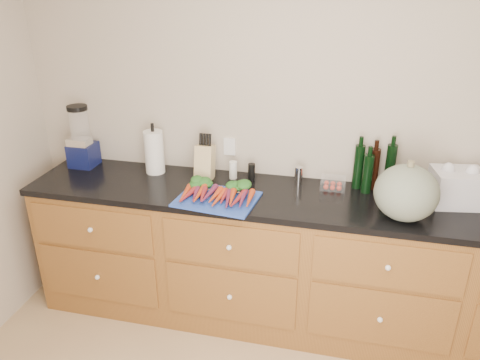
% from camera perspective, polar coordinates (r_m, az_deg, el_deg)
% --- Properties ---
extents(wall_back, '(4.10, 0.05, 2.60)m').
position_cam_1_polar(wall_back, '(3.05, 9.88, 6.54)').
color(wall_back, '#BAAC9A').
rests_on(wall_back, ground).
extents(cabinets, '(3.60, 0.64, 0.90)m').
position_cam_1_polar(cabinets, '(3.13, 8.33, -10.29)').
color(cabinets, brown).
rests_on(cabinets, ground).
extents(countertop, '(3.64, 0.62, 0.04)m').
position_cam_1_polar(countertop, '(2.89, 8.89, -2.55)').
color(countertop, black).
rests_on(countertop, cabinets).
extents(cutting_board, '(0.50, 0.40, 0.01)m').
position_cam_1_polar(cutting_board, '(2.82, -2.80, -2.35)').
color(cutting_board, '#2547B0').
rests_on(cutting_board, countertop).
extents(carrots, '(0.44, 0.30, 0.06)m').
position_cam_1_polar(carrots, '(2.84, -2.63, -1.52)').
color(carrots, '#C03C16').
rests_on(carrots, cutting_board).
extents(squash, '(0.35, 0.35, 0.31)m').
position_cam_1_polar(squash, '(2.71, 19.61, -1.47)').
color(squash, '#596554').
rests_on(squash, countertop).
extents(blender_appliance, '(0.17, 0.17, 0.43)m').
position_cam_1_polar(blender_appliance, '(3.44, -18.77, 4.63)').
color(blender_appliance, '#0E1442').
rests_on(blender_appliance, countertop).
extents(paper_towel, '(0.13, 0.13, 0.29)m').
position_cam_1_polar(paper_towel, '(3.21, -10.41, 3.37)').
color(paper_towel, white).
rests_on(paper_towel, countertop).
extents(knife_block, '(0.11, 0.11, 0.23)m').
position_cam_1_polar(knife_block, '(3.09, -4.30, 2.17)').
color(knife_block, tan).
rests_on(knife_block, countertop).
extents(grinder_salt, '(0.05, 0.05, 0.12)m').
position_cam_1_polar(grinder_salt, '(3.10, -0.84, 1.23)').
color(grinder_salt, white).
rests_on(grinder_salt, countertop).
extents(grinder_pepper, '(0.05, 0.05, 0.11)m').
position_cam_1_polar(grinder_pepper, '(3.07, 1.42, 0.98)').
color(grinder_pepper, black).
rests_on(grinder_pepper, countertop).
extents(canister_chrome, '(0.05, 0.05, 0.12)m').
position_cam_1_polar(canister_chrome, '(3.03, 7.16, 0.52)').
color(canister_chrome, silver).
rests_on(canister_chrome, countertop).
extents(tomato_box, '(0.15, 0.12, 0.07)m').
position_cam_1_polar(tomato_box, '(3.02, 11.27, -0.38)').
color(tomato_box, white).
rests_on(tomato_box, countertop).
extents(bottles, '(0.25, 0.13, 0.30)m').
position_cam_1_polar(bottles, '(3.02, 15.88, 1.27)').
color(bottles, black).
rests_on(bottles, countertop).
extents(grocery_bag, '(0.32, 0.27, 0.21)m').
position_cam_1_polar(grocery_bag, '(3.02, 24.92, -0.84)').
color(grocery_bag, silver).
rests_on(grocery_bag, countertop).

